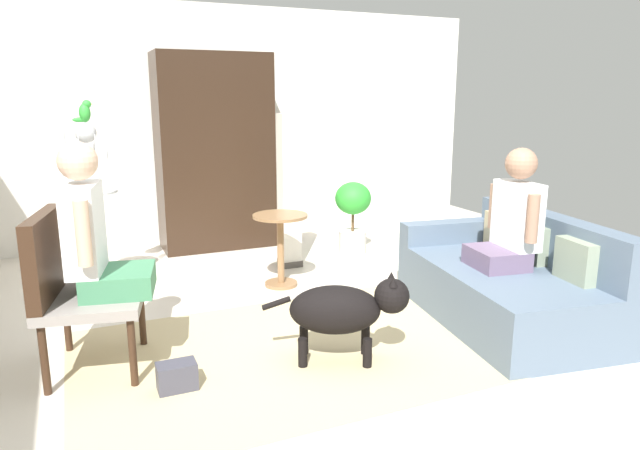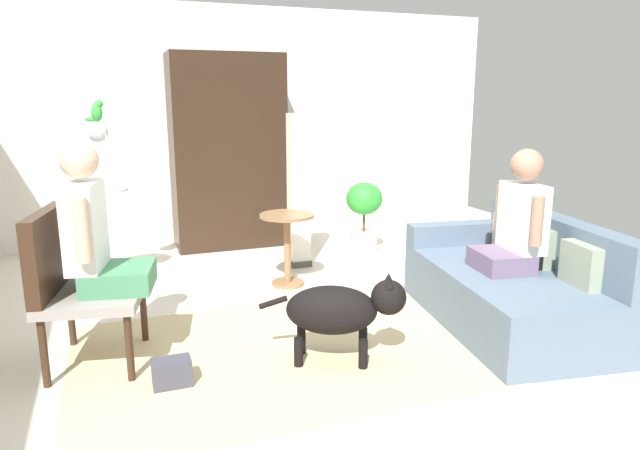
% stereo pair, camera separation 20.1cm
% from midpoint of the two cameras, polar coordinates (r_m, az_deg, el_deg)
% --- Properties ---
extents(ground_plane, '(7.46, 7.46, 0.00)m').
position_cam_midpoint_polar(ground_plane, '(3.98, -0.56, -11.30)').
color(ground_plane, beige).
extents(back_wall, '(6.54, 0.12, 2.61)m').
position_cam_midpoint_polar(back_wall, '(6.67, -11.48, 9.78)').
color(back_wall, silver).
rests_on(back_wall, ground).
extents(area_rug, '(3.19, 1.82, 0.01)m').
position_cam_midpoint_polar(area_rug, '(3.88, -1.04, -11.89)').
color(area_rug, '#C6B284').
rests_on(area_rug, ground).
extents(couch, '(1.18, 1.80, 0.77)m').
position_cam_midpoint_polar(couch, '(4.41, 17.09, -5.52)').
color(couch, slate).
rests_on(couch, ground).
extents(armchair, '(0.69, 0.77, 0.97)m').
position_cam_midpoint_polar(armchair, '(3.70, -25.19, -4.99)').
color(armchair, '#382316').
rests_on(armchair, ground).
extents(person_on_couch, '(0.46, 0.54, 0.86)m').
position_cam_midpoint_polar(person_on_couch, '(4.25, 17.37, 0.60)').
color(person_on_couch, slate).
extents(person_on_armchair, '(0.53, 0.55, 0.90)m').
position_cam_midpoint_polar(person_on_armchair, '(3.60, -23.17, -0.92)').
color(person_on_armchair, '#407E57').
extents(round_end_table, '(0.47, 0.47, 0.64)m').
position_cam_midpoint_polar(round_end_table, '(4.92, -5.14, -1.52)').
color(round_end_table, olive).
rests_on(round_end_table, ground).
extents(dog, '(0.85, 0.51, 0.57)m').
position_cam_midpoint_polar(dog, '(3.54, 0.79, -8.39)').
color(dog, black).
rests_on(dog, ground).
extents(bird_cage_stand, '(0.43, 0.43, 1.41)m').
position_cam_midpoint_polar(bird_cage_stand, '(5.22, -22.93, 2.32)').
color(bird_cage_stand, silver).
rests_on(bird_cage_stand, ground).
extents(parrot, '(0.17, 0.10, 0.18)m').
position_cam_midpoint_polar(parrot, '(5.16, -23.55, 10.36)').
color(parrot, green).
rests_on(parrot, bird_cage_stand).
extents(potted_plant, '(0.38, 0.38, 0.76)m').
position_cam_midpoint_polar(potted_plant, '(5.95, 2.35, 1.39)').
color(potted_plant, beige).
rests_on(potted_plant, ground).
extents(column_lamp, '(0.20, 0.20, 1.47)m').
position_cam_midpoint_polar(column_lamp, '(5.44, -4.17, 3.28)').
color(column_lamp, '#4C4742').
rests_on(column_lamp, ground).
extents(armoire_cabinet, '(1.19, 0.56, 2.07)m').
position_cam_midpoint_polar(armoire_cabinet, '(6.27, -11.41, 7.13)').
color(armoire_cabinet, black).
rests_on(armoire_cabinet, ground).
extents(handbag, '(0.22, 0.13, 0.16)m').
position_cam_midpoint_polar(handbag, '(3.44, -15.82, -14.41)').
color(handbag, '#3F3F4C').
rests_on(handbag, ground).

